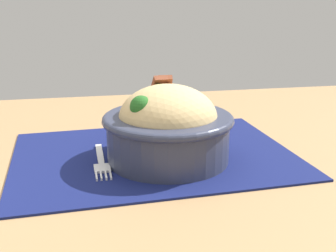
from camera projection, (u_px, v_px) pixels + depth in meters
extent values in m
cube|color=#99754C|center=(142.00, 158.00, 0.66)|extent=(1.33, 0.78, 0.02)
cube|color=#11194C|center=(154.00, 155.00, 0.63)|extent=(0.42, 0.31, 0.00)
cylinder|color=#2D3347|center=(168.00, 137.00, 0.60)|extent=(0.17, 0.17, 0.07)
torus|color=#2D3347|center=(168.00, 119.00, 0.59)|extent=(0.18, 0.18, 0.01)
ellipsoid|color=tan|center=(168.00, 118.00, 0.59)|extent=(0.18, 0.18, 0.09)
sphere|color=#225B1F|center=(141.00, 107.00, 0.55)|extent=(0.03, 0.03, 0.03)
sphere|color=#225B1F|center=(159.00, 97.00, 0.60)|extent=(0.04, 0.04, 0.04)
sphere|color=#225B1F|center=(176.00, 104.00, 0.57)|extent=(0.03, 0.03, 0.03)
cylinder|color=orange|center=(172.00, 102.00, 0.59)|extent=(0.02, 0.04, 0.01)
cube|color=brown|center=(164.00, 88.00, 0.63)|extent=(0.02, 0.04, 0.04)
cube|color=brown|center=(158.00, 88.00, 0.62)|extent=(0.02, 0.04, 0.04)
cube|color=silver|center=(100.00, 153.00, 0.63)|extent=(0.01, 0.07, 0.00)
cube|color=silver|center=(101.00, 163.00, 0.59)|extent=(0.01, 0.01, 0.00)
cube|color=silver|center=(102.00, 168.00, 0.57)|extent=(0.02, 0.03, 0.00)
cube|color=silver|center=(96.00, 176.00, 0.55)|extent=(0.00, 0.02, 0.00)
cube|color=silver|center=(101.00, 176.00, 0.55)|extent=(0.00, 0.02, 0.00)
cube|color=silver|center=(106.00, 175.00, 0.55)|extent=(0.00, 0.02, 0.00)
cube|color=silver|center=(110.00, 175.00, 0.55)|extent=(0.00, 0.02, 0.00)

